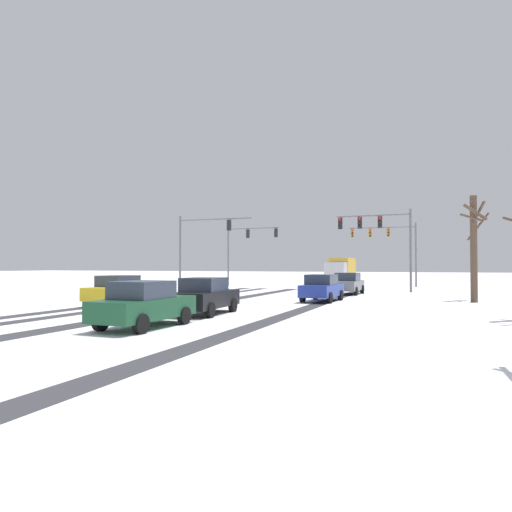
{
  "coord_description": "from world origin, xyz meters",
  "views": [
    {
      "loc": [
        11.02,
        -4.63,
        2.15
      ],
      "look_at": [
        0.0,
        23.54,
        2.8
      ],
      "focal_mm": 31.6,
      "sensor_mm": 36.0,
      "label": 1
    }
  ],
  "objects_px": {
    "bare_tree_sidewalk_far": "(474,245)",
    "car_yellow_cab_third": "(119,290)",
    "traffic_signal_far_left": "(245,242)",
    "car_black_fourth": "(205,296)",
    "traffic_signal_near_left": "(200,239)",
    "box_truck_delivery": "(341,270)",
    "car_blue_second": "(322,288)",
    "car_dark_green_fifth": "(144,304)",
    "traffic_signal_far_right": "(388,240)",
    "car_grey_lead": "(348,283)",
    "traffic_signal_near_right": "(380,232)"
  },
  "relations": [
    {
      "from": "traffic_signal_far_right",
      "to": "traffic_signal_near_right",
      "type": "height_order",
      "value": "same"
    },
    {
      "from": "traffic_signal_near_left",
      "to": "car_blue_second",
      "type": "bearing_deg",
      "value": -31.44
    },
    {
      "from": "traffic_signal_far_right",
      "to": "car_grey_lead",
      "type": "height_order",
      "value": "traffic_signal_far_right"
    },
    {
      "from": "car_yellow_cab_third",
      "to": "traffic_signal_far_right",
      "type": "bearing_deg",
      "value": 67.28
    },
    {
      "from": "bare_tree_sidewalk_far",
      "to": "car_black_fourth",
      "type": "bearing_deg",
      "value": -135.7
    },
    {
      "from": "traffic_signal_near_left",
      "to": "car_grey_lead",
      "type": "relative_size",
      "value": 1.62
    },
    {
      "from": "traffic_signal_far_right",
      "to": "traffic_signal_near_right",
      "type": "xyz_separation_m",
      "value": [
        0.4,
        -11.84,
        -0.03
      ]
    },
    {
      "from": "box_truck_delivery",
      "to": "car_dark_green_fifth",
      "type": "bearing_deg",
      "value": -89.49
    },
    {
      "from": "traffic_signal_near_right",
      "to": "bare_tree_sidewalk_far",
      "type": "height_order",
      "value": "traffic_signal_near_right"
    },
    {
      "from": "car_dark_green_fifth",
      "to": "car_yellow_cab_third",
      "type": "bearing_deg",
      "value": 133.2
    },
    {
      "from": "car_dark_green_fifth",
      "to": "bare_tree_sidewalk_far",
      "type": "bearing_deg",
      "value": 54.1
    },
    {
      "from": "box_truck_delivery",
      "to": "bare_tree_sidewalk_far",
      "type": "bearing_deg",
      "value": -61.48
    },
    {
      "from": "car_yellow_cab_third",
      "to": "car_black_fourth",
      "type": "height_order",
      "value": "same"
    },
    {
      "from": "traffic_signal_near_right",
      "to": "traffic_signal_far_right",
      "type": "bearing_deg",
      "value": 91.95
    },
    {
      "from": "car_grey_lead",
      "to": "bare_tree_sidewalk_far",
      "type": "xyz_separation_m",
      "value": [
        8.19,
        -4.79,
        2.56
      ]
    },
    {
      "from": "traffic_signal_near_left",
      "to": "car_grey_lead",
      "type": "height_order",
      "value": "traffic_signal_near_left"
    },
    {
      "from": "traffic_signal_far_right",
      "to": "traffic_signal_far_left",
      "type": "distance_m",
      "value": 14.86
    },
    {
      "from": "box_truck_delivery",
      "to": "bare_tree_sidewalk_far",
      "type": "height_order",
      "value": "bare_tree_sidewalk_far"
    },
    {
      "from": "car_yellow_cab_third",
      "to": "traffic_signal_near_left",
      "type": "bearing_deg",
      "value": 101.09
    },
    {
      "from": "car_grey_lead",
      "to": "car_blue_second",
      "type": "xyz_separation_m",
      "value": [
        -0.3,
        -7.32,
        0.0
      ]
    },
    {
      "from": "traffic_signal_near_right",
      "to": "box_truck_delivery",
      "type": "xyz_separation_m",
      "value": [
        -5.88,
        14.97,
        -3.15
      ]
    },
    {
      "from": "traffic_signal_far_right",
      "to": "car_grey_lead",
      "type": "relative_size",
      "value": 1.62
    },
    {
      "from": "car_grey_lead",
      "to": "bare_tree_sidewalk_far",
      "type": "relative_size",
      "value": 0.66
    },
    {
      "from": "traffic_signal_far_right",
      "to": "car_dark_green_fifth",
      "type": "bearing_deg",
      "value": -98.37
    },
    {
      "from": "bare_tree_sidewalk_far",
      "to": "traffic_signal_near_left",
      "type": "bearing_deg",
      "value": 166.34
    },
    {
      "from": "box_truck_delivery",
      "to": "traffic_signal_far_right",
      "type": "bearing_deg",
      "value": -29.78
    },
    {
      "from": "car_grey_lead",
      "to": "car_blue_second",
      "type": "height_order",
      "value": "same"
    },
    {
      "from": "traffic_signal_far_left",
      "to": "car_black_fourth",
      "type": "relative_size",
      "value": 1.56
    },
    {
      "from": "traffic_signal_near_left",
      "to": "traffic_signal_far_left",
      "type": "bearing_deg",
      "value": 89.26
    },
    {
      "from": "traffic_signal_near_left",
      "to": "traffic_signal_far_left",
      "type": "relative_size",
      "value": 1.04
    },
    {
      "from": "traffic_signal_near_left",
      "to": "car_black_fourth",
      "type": "relative_size",
      "value": 1.62
    },
    {
      "from": "traffic_signal_far_right",
      "to": "car_blue_second",
      "type": "bearing_deg",
      "value": -95.34
    },
    {
      "from": "traffic_signal_far_left",
      "to": "car_grey_lead",
      "type": "xyz_separation_m",
      "value": [
        12.66,
        -10.24,
        -3.82
      ]
    },
    {
      "from": "car_blue_second",
      "to": "car_dark_green_fifth",
      "type": "xyz_separation_m",
      "value": [
        -3.14,
        -13.53,
        0.0
      ]
    },
    {
      "from": "bare_tree_sidewalk_far",
      "to": "car_yellow_cab_third",
      "type": "bearing_deg",
      "value": -153.5
    },
    {
      "from": "traffic_signal_near_left",
      "to": "car_yellow_cab_third",
      "type": "height_order",
      "value": "traffic_signal_near_left"
    },
    {
      "from": "traffic_signal_near_left",
      "to": "car_dark_green_fifth",
      "type": "distance_m",
      "value": 23.42
    },
    {
      "from": "traffic_signal_near_left",
      "to": "car_yellow_cab_third",
      "type": "relative_size",
      "value": 1.62
    },
    {
      "from": "car_yellow_cab_third",
      "to": "car_black_fourth",
      "type": "bearing_deg",
      "value": -19.88
    },
    {
      "from": "car_grey_lead",
      "to": "car_yellow_cab_third",
      "type": "distance_m",
      "value": 17.1
    },
    {
      "from": "car_black_fourth",
      "to": "box_truck_delivery",
      "type": "bearing_deg",
      "value": 90.45
    },
    {
      "from": "traffic_signal_near_left",
      "to": "car_blue_second",
      "type": "distance_m",
      "value": 15.08
    },
    {
      "from": "traffic_signal_near_left",
      "to": "bare_tree_sidewalk_far",
      "type": "relative_size",
      "value": 1.08
    },
    {
      "from": "traffic_signal_far_right",
      "to": "car_dark_green_fifth",
      "type": "relative_size",
      "value": 1.62
    },
    {
      "from": "traffic_signal_near_right",
      "to": "car_yellow_cab_third",
      "type": "xyz_separation_m",
      "value": [
        -12.11,
        -16.12,
        -3.96
      ]
    },
    {
      "from": "traffic_signal_far_left",
      "to": "car_grey_lead",
      "type": "distance_m",
      "value": 16.72
    },
    {
      "from": "car_yellow_cab_third",
      "to": "car_dark_green_fifth",
      "type": "bearing_deg",
      "value": -46.8
    },
    {
      "from": "car_grey_lead",
      "to": "car_black_fourth",
      "type": "relative_size",
      "value": 1.0
    },
    {
      "from": "car_black_fourth",
      "to": "traffic_signal_far_left",
      "type": "bearing_deg",
      "value": 109.06
    },
    {
      "from": "traffic_signal_near_left",
      "to": "box_truck_delivery",
      "type": "relative_size",
      "value": 0.91
    }
  ]
}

